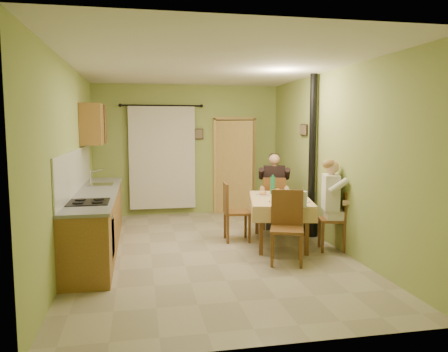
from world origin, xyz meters
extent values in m
cube|color=tan|center=(0.00, 0.00, 0.00)|extent=(4.00, 6.00, 0.01)
cube|color=#9AAC58|center=(0.00, 3.00, 1.40)|extent=(4.00, 0.04, 2.80)
cube|color=#9AAC58|center=(0.00, -3.00, 1.40)|extent=(4.00, 0.04, 2.80)
cube|color=#9AAC58|center=(-2.00, 0.00, 1.40)|extent=(0.04, 6.00, 2.80)
cube|color=#9AAC58|center=(2.00, 0.00, 1.40)|extent=(0.04, 6.00, 2.80)
cube|color=white|center=(0.00, 0.00, 2.80)|extent=(4.00, 6.00, 0.04)
cube|color=brown|center=(-1.70, 0.40, 0.44)|extent=(0.60, 3.60, 0.88)
cube|color=gray|center=(-1.70, 0.40, 0.90)|extent=(0.64, 3.64, 0.04)
cube|color=white|center=(-1.99, 0.40, 1.23)|extent=(0.02, 3.60, 0.66)
cube|color=silver|center=(-1.70, 1.20, 0.92)|extent=(0.42, 0.42, 0.03)
cube|color=black|center=(-1.70, -0.60, 0.93)|extent=(0.52, 0.56, 0.02)
cube|color=black|center=(-1.40, -0.60, 0.45)|extent=(0.01, 0.55, 0.55)
cube|color=brown|center=(-1.82, 1.70, 1.95)|extent=(0.35, 1.40, 0.70)
cylinder|color=black|center=(-0.55, 2.88, 2.35)|extent=(1.70, 0.04, 0.04)
cube|color=silver|center=(-0.55, 2.90, 1.25)|extent=(1.40, 0.06, 2.20)
cube|color=black|center=(1.05, 2.98, 1.03)|extent=(0.84, 0.03, 2.06)
cube|color=tan|center=(0.60, 2.97, 1.03)|extent=(0.06, 0.06, 2.12)
cube|color=tan|center=(1.50, 2.97, 1.03)|extent=(0.06, 0.06, 2.12)
cube|color=tan|center=(1.05, 2.97, 2.09)|extent=(0.96, 0.06, 0.06)
cube|color=tan|center=(1.00, 2.78, 1.02)|extent=(0.75, 0.41, 2.04)
cube|color=#DEB979|center=(1.20, 0.20, 0.74)|extent=(1.25, 1.72, 0.04)
cube|color=#DEB979|center=(1.03, -0.56, 0.63)|extent=(0.92, 0.22, 0.22)
cube|color=#DEB979|center=(1.37, 0.96, 0.63)|extent=(0.92, 0.22, 0.22)
cube|color=#DEB979|center=(0.74, 0.30, 0.63)|extent=(0.35, 1.52, 0.22)
cube|color=#DEB979|center=(1.65, 0.10, 0.63)|extent=(0.35, 1.52, 0.22)
cylinder|color=white|center=(1.37, 0.87, 0.77)|extent=(0.25, 0.25, 0.02)
ellipsoid|color=#CC7233|center=(1.37, 0.87, 0.79)|extent=(0.12, 0.12, 0.05)
cylinder|color=white|center=(1.10, -0.36, 0.77)|extent=(0.25, 0.25, 0.02)
ellipsoid|color=#CC7233|center=(1.10, -0.36, 0.79)|extent=(0.12, 0.12, 0.05)
cylinder|color=white|center=(1.40, -0.24, 0.77)|extent=(0.25, 0.25, 0.02)
ellipsoid|color=#CC7233|center=(1.40, -0.24, 0.79)|extent=(0.12, 0.12, 0.05)
cylinder|color=white|center=(0.99, 0.47, 0.77)|extent=(0.25, 0.25, 0.02)
ellipsoid|color=#CC7233|center=(0.99, 0.47, 0.79)|extent=(0.12, 0.12, 0.05)
cylinder|color=#D08838|center=(1.21, 0.25, 0.80)|extent=(0.26, 0.26, 0.08)
cylinder|color=white|center=(1.08, -0.34, 0.77)|extent=(0.28, 0.28, 0.02)
cube|color=tan|center=(1.10, -0.33, 0.79)|extent=(0.05, 0.07, 0.03)
cube|color=tan|center=(1.12, -0.33, 0.79)|extent=(0.07, 0.05, 0.03)
cube|color=tan|center=(1.08, -0.38, 0.79)|extent=(0.07, 0.07, 0.03)
cube|color=tan|center=(1.11, -0.39, 0.79)|extent=(0.05, 0.06, 0.03)
cube|color=tan|center=(1.10, -0.33, 0.79)|extent=(0.06, 0.07, 0.03)
cube|color=tan|center=(1.07, -0.34, 0.79)|extent=(0.06, 0.07, 0.03)
cube|color=tan|center=(1.05, -0.38, 0.79)|extent=(0.07, 0.07, 0.03)
cylinder|color=silver|center=(1.32, -0.01, 0.81)|extent=(0.07, 0.07, 0.10)
cylinder|color=silver|center=(1.42, 0.49, 0.81)|extent=(0.07, 0.07, 0.10)
cylinder|color=white|center=(1.27, -0.64, 0.88)|extent=(0.11, 0.11, 0.22)
cylinder|color=silver|center=(1.27, -0.64, 0.91)|extent=(0.02, 0.02, 0.30)
cube|color=brown|center=(1.44, 1.29, 0.48)|extent=(0.52, 0.52, 0.04)
cube|color=brown|center=(1.39, 1.11, 0.74)|extent=(0.41, 0.15, 0.48)
cube|color=brown|center=(0.96, -0.82, 0.48)|extent=(0.57, 0.57, 0.04)
cube|color=brown|center=(1.03, -0.62, 0.76)|extent=(0.44, 0.18, 0.52)
cube|color=brown|center=(1.87, -0.31, 0.48)|extent=(0.46, 0.46, 0.04)
cube|color=brown|center=(2.04, -0.35, 0.72)|extent=(0.13, 0.38, 0.43)
cube|color=brown|center=(0.56, 0.53, 0.48)|extent=(0.45, 0.45, 0.04)
cube|color=brown|center=(0.37, 0.54, 0.74)|extent=(0.07, 0.42, 0.48)
cube|color=black|center=(1.41, 1.20, 0.56)|extent=(0.46, 0.48, 0.16)
cube|color=black|center=(1.45, 1.32, 0.91)|extent=(0.45, 0.32, 0.54)
sphere|color=tan|center=(1.45, 1.31, 1.30)|extent=(0.21, 0.21, 0.21)
ellipsoid|color=black|center=(1.46, 1.35, 1.34)|extent=(0.21, 0.21, 0.16)
cube|color=silver|center=(1.97, -0.33, 0.56)|extent=(0.48, 0.45, 0.16)
cube|color=silver|center=(1.84, -0.30, 0.91)|extent=(0.31, 0.44, 0.54)
sphere|color=tan|center=(1.85, -0.30, 1.30)|extent=(0.21, 0.21, 0.21)
ellipsoid|color=olive|center=(1.81, -0.29, 1.34)|extent=(0.21, 0.21, 0.16)
cylinder|color=black|center=(1.90, 0.60, 1.40)|extent=(0.12, 0.12, 2.80)
cylinder|color=black|center=(1.90, 0.60, 0.15)|extent=(0.24, 0.24, 0.30)
cube|color=black|center=(0.25, 2.97, 1.75)|extent=(0.19, 0.03, 0.23)
cube|color=brown|center=(1.97, 1.20, 1.85)|extent=(0.03, 0.31, 0.21)
camera|label=1|loc=(-1.03, -6.49, 1.92)|focal=35.00mm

